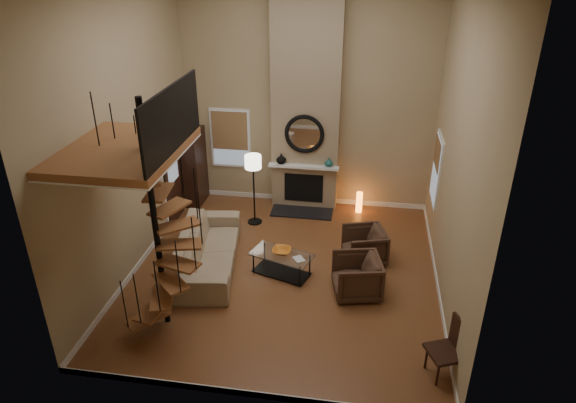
% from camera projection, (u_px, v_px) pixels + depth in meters
% --- Properties ---
extents(ground, '(6.00, 6.50, 0.01)m').
position_uv_depth(ground, '(285.00, 272.00, 10.44)').
color(ground, brown).
rests_on(ground, ground).
extents(back_wall, '(6.00, 0.02, 5.50)m').
position_uv_depth(back_wall, '(307.00, 96.00, 12.06)').
color(back_wall, tan).
rests_on(back_wall, ground).
extents(front_wall, '(6.00, 0.02, 5.50)m').
position_uv_depth(front_wall, '(242.00, 236.00, 6.33)').
color(front_wall, tan).
rests_on(front_wall, ground).
extents(left_wall, '(0.02, 6.50, 5.50)m').
position_uv_depth(left_wall, '(126.00, 135.00, 9.62)').
color(left_wall, tan).
rests_on(left_wall, ground).
extents(right_wall, '(0.02, 6.50, 5.50)m').
position_uv_depth(right_wall, '(458.00, 154.00, 8.78)').
color(right_wall, tan).
rests_on(right_wall, ground).
extents(baseboard_back, '(6.00, 0.02, 0.12)m').
position_uv_depth(baseboard_back, '(305.00, 199.00, 13.27)').
color(baseboard_back, white).
rests_on(baseboard_back, ground).
extents(baseboard_front, '(6.00, 0.02, 0.12)m').
position_uv_depth(baseboard_front, '(249.00, 394.00, 7.55)').
color(baseboard_front, white).
rests_on(baseboard_front, ground).
extents(baseboard_left, '(0.02, 6.50, 0.12)m').
position_uv_depth(baseboard_left, '(145.00, 257.00, 10.83)').
color(baseboard_left, white).
rests_on(baseboard_left, ground).
extents(baseboard_right, '(0.02, 6.50, 0.12)m').
position_uv_depth(baseboard_right, '(437.00, 283.00, 9.99)').
color(baseboard_right, white).
rests_on(baseboard_right, ground).
extents(chimney_breast, '(1.60, 0.38, 5.50)m').
position_uv_depth(chimney_breast, '(306.00, 98.00, 11.90)').
color(chimney_breast, '#937D60').
rests_on(chimney_breast, ground).
extents(hearth, '(1.50, 0.60, 0.04)m').
position_uv_depth(hearth, '(302.00, 212.00, 12.69)').
color(hearth, black).
rests_on(hearth, ground).
extents(firebox, '(0.95, 0.02, 0.72)m').
position_uv_depth(firebox, '(304.00, 188.00, 12.71)').
color(firebox, black).
rests_on(firebox, chimney_breast).
extents(mantel, '(1.70, 0.18, 0.06)m').
position_uv_depth(mantel, '(304.00, 167.00, 12.37)').
color(mantel, white).
rests_on(mantel, chimney_breast).
extents(mirror_frame, '(0.94, 0.10, 0.94)m').
position_uv_depth(mirror_frame, '(304.00, 134.00, 12.06)').
color(mirror_frame, black).
rests_on(mirror_frame, chimney_breast).
extents(mirror_disc, '(0.80, 0.01, 0.80)m').
position_uv_depth(mirror_disc, '(304.00, 134.00, 12.07)').
color(mirror_disc, white).
rests_on(mirror_disc, chimney_breast).
extents(vase_left, '(0.24, 0.24, 0.25)m').
position_uv_depth(vase_left, '(281.00, 159.00, 12.41)').
color(vase_left, black).
rests_on(vase_left, mantel).
extents(vase_right, '(0.20, 0.20, 0.21)m').
position_uv_depth(vase_right, '(329.00, 162.00, 12.26)').
color(vase_right, '#164F4C').
rests_on(vase_right, mantel).
extents(window_back, '(1.02, 0.06, 1.52)m').
position_uv_depth(window_back, '(230.00, 138.00, 12.81)').
color(window_back, white).
rests_on(window_back, back_wall).
extents(window_right, '(0.06, 1.02, 1.52)m').
position_uv_depth(window_right, '(437.00, 169.00, 11.05)').
color(window_right, white).
rests_on(window_right, right_wall).
extents(entry_door, '(0.10, 1.05, 2.16)m').
position_uv_depth(entry_door, '(172.00, 179.00, 11.96)').
color(entry_door, white).
rests_on(entry_door, ground).
extents(loft, '(1.70, 2.20, 1.09)m').
position_uv_depth(loft, '(129.00, 148.00, 7.68)').
color(loft, '#995C32').
rests_on(loft, left_wall).
extents(spiral_stair, '(1.47, 1.47, 4.06)m').
position_uv_depth(spiral_stair, '(158.00, 233.00, 8.30)').
color(spiral_stair, black).
rests_on(spiral_stair, ground).
extents(hutch, '(0.40, 0.86, 1.91)m').
position_uv_depth(hutch, '(194.00, 167.00, 12.87)').
color(hutch, black).
rests_on(hutch, ground).
extents(sofa, '(1.51, 2.91, 0.81)m').
position_uv_depth(sofa, '(207.00, 249.00, 10.48)').
color(sofa, tan).
rests_on(sofa, ground).
extents(armchair_near, '(1.02, 1.00, 0.75)m').
position_uv_depth(armchair_near, '(368.00, 245.00, 10.68)').
color(armchair_near, '#482E21').
rests_on(armchair_near, ground).
extents(armchair_far, '(1.03, 1.01, 0.79)m').
position_uv_depth(armchair_far, '(361.00, 276.00, 9.69)').
color(armchair_far, '#482E21').
rests_on(armchair_far, ground).
extents(coffee_table, '(1.35, 0.97, 0.45)m').
position_uv_depth(coffee_table, '(281.00, 261.00, 10.27)').
color(coffee_table, silver).
rests_on(coffee_table, ground).
extents(bowl, '(0.37, 0.37, 0.09)m').
position_uv_depth(bowl, '(282.00, 251.00, 10.22)').
color(bowl, orange).
rests_on(bowl, coffee_table).
extents(book, '(0.28, 0.30, 0.02)m').
position_uv_depth(book, '(298.00, 259.00, 10.01)').
color(book, gray).
rests_on(book, coffee_table).
extents(floor_lamp, '(0.38, 0.38, 1.70)m').
position_uv_depth(floor_lamp, '(253.00, 167.00, 11.66)').
color(floor_lamp, black).
rests_on(floor_lamp, ground).
extents(accent_lamp, '(0.15, 0.15, 0.54)m').
position_uv_depth(accent_lamp, '(359.00, 203.00, 12.66)').
color(accent_lamp, orange).
rests_on(accent_lamp, ground).
extents(side_chair, '(0.64, 0.64, 1.02)m').
position_uv_depth(side_chair, '(451.00, 347.00, 7.76)').
color(side_chair, black).
rests_on(side_chair, ground).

